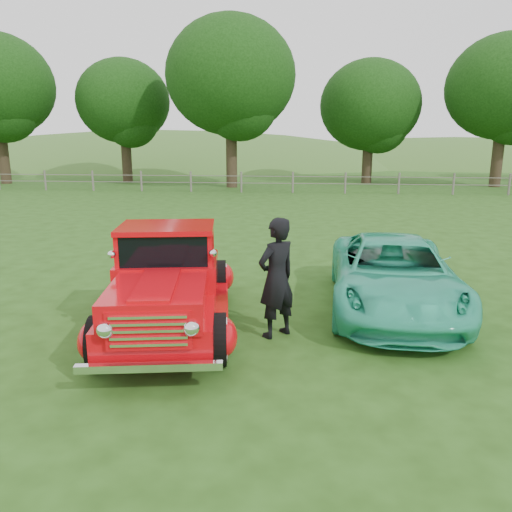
# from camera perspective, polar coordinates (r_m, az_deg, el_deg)

# --- Properties ---
(ground) EXTENTS (140.00, 140.00, 0.00)m
(ground) POSITION_cam_1_polar(r_m,az_deg,el_deg) (7.78, -0.31, -10.62)
(ground) COLOR #234512
(ground) RESTS_ON ground
(distant_hills) EXTENTS (116.00, 60.00, 18.00)m
(distant_hills) POSITION_cam_1_polar(r_m,az_deg,el_deg) (67.14, 1.51, 6.87)
(distant_hills) COLOR #396927
(distant_hills) RESTS_ON ground
(fence_line) EXTENTS (48.00, 0.12, 1.20)m
(fence_line) POSITION_cam_1_polar(r_m,az_deg,el_deg) (29.18, 4.22, 8.38)
(fence_line) COLOR #666056
(fence_line) RESTS_ON ground
(tree_mid_west) EXTENTS (6.40, 6.40, 8.46)m
(tree_mid_west) POSITION_cam_1_polar(r_m,az_deg,el_deg) (37.38, -14.93, 16.69)
(tree_mid_west) COLOR #302218
(tree_mid_west) RESTS_ON ground
(tree_near_west) EXTENTS (8.00, 8.00, 10.42)m
(tree_near_west) POSITION_cam_1_polar(r_m,az_deg,el_deg) (32.61, -2.91, 19.84)
(tree_near_west) COLOR #302218
(tree_near_west) RESTS_ON ground
(tree_near_east) EXTENTS (6.80, 6.80, 8.33)m
(tree_near_east) POSITION_cam_1_polar(r_m,az_deg,el_deg) (36.37, 12.91, 16.42)
(tree_near_east) COLOR #302218
(tree_near_east) RESTS_ON ground
(tree_mid_east) EXTENTS (7.20, 7.20, 9.44)m
(tree_mid_east) POSITION_cam_1_polar(r_m,az_deg,el_deg) (36.32, 26.58, 16.86)
(tree_mid_east) COLOR #302218
(tree_mid_east) RESTS_ON ground
(red_pickup) EXTENTS (2.80, 5.20, 1.78)m
(red_pickup) POSITION_cam_1_polar(r_m,az_deg,el_deg) (8.52, -9.87, -2.95)
(red_pickup) COLOR black
(red_pickup) RESTS_ON ground
(teal_sedan) EXTENTS (2.45, 4.93, 1.34)m
(teal_sedan) POSITION_cam_1_polar(r_m,az_deg,el_deg) (9.64, 15.42, -2.08)
(teal_sedan) COLOR #2DB68E
(teal_sedan) RESTS_ON ground
(man) EXTENTS (0.84, 0.84, 1.96)m
(man) POSITION_cam_1_polar(r_m,az_deg,el_deg) (7.97, 2.36, -2.53)
(man) COLOR black
(man) RESTS_ON ground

